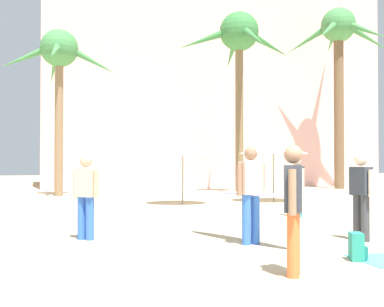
{
  "coord_description": "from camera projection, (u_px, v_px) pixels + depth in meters",
  "views": [
    {
      "loc": [
        -3.26,
        -4.93,
        1.46
      ],
      "look_at": [
        0.41,
        7.16,
        1.71
      ],
      "focal_mm": 47.27,
      "sensor_mm": 36.0,
      "label": 1
    }
  ],
  "objects": [
    {
      "name": "palm_tree_far_left",
      "position": [
        59.0,
        60.0,
        22.84
      ],
      "size": [
        5.3,
        5.28,
        7.55
      ],
      "color": "#896B4C",
      "rests_on": "ground"
    },
    {
      "name": "hotel_pink",
      "position": [
        205.0,
        84.0,
        34.91
      ],
      "size": [
        21.82,
        8.39,
        13.96
      ],
      "primitive_type": "cube",
      "color": "beige",
      "rests_on": "ground"
    },
    {
      "name": "ground",
      "position": [
        343.0,
        294.0,
        5.64
      ],
      "size": [
        120.0,
        120.0,
        0.0
      ],
      "primitive_type": "plane",
      "color": "#C6B28C"
    },
    {
      "name": "person_mid_left",
      "position": [
        361.0,
        193.0,
        9.55
      ],
      "size": [
        0.28,
        0.61,
        1.66
      ],
      "rotation": [
        0.0,
        0.0,
        0.16
      ],
      "color": "#3D3D42",
      "rests_on": "ground"
    },
    {
      "name": "person_mid_center",
      "position": [
        297.0,
        184.0,
        13.83
      ],
      "size": [
        0.28,
        0.61,
        1.65
      ],
      "rotation": [
        0.0,
        0.0,
        0.17
      ],
      "color": "teal",
      "rests_on": "ground"
    },
    {
      "name": "palm_tree_right",
      "position": [
        239.0,
        43.0,
        25.55
      ],
      "size": [
        6.37,
        6.14,
        9.15
      ],
      "color": "brown",
      "rests_on": "ground"
    },
    {
      "name": "person_mid_right",
      "position": [
        248.0,
        192.0,
        9.25
      ],
      "size": [
        1.3,
        2.9,
        1.76
      ],
      "rotation": [
        0.0,
        0.0,
        1.79
      ],
      "color": "blue",
      "rests_on": "ground"
    },
    {
      "name": "palm_tree_center",
      "position": [
        339.0,
        45.0,
        29.55
      ],
      "size": [
        5.78,
        6.23,
        10.59
      ],
      "color": "brown",
      "rests_on": "ground"
    },
    {
      "name": "cafe_umbrella_3",
      "position": [
        183.0,
        150.0,
        18.23
      ],
      "size": [
        2.28,
        2.28,
        2.14
      ],
      "color": "gray",
      "rests_on": "ground"
    },
    {
      "name": "backpack",
      "position": [
        357.0,
        247.0,
        7.6
      ],
      "size": [
        0.32,
        0.35,
        0.42
      ],
      "rotation": [
        0.0,
        0.0,
        5.89
      ],
      "color": "#238573",
      "rests_on": "ground"
    },
    {
      "name": "cafe_umbrella_1",
      "position": [
        273.0,
        148.0,
        19.52
      ],
      "size": [
        2.65,
        2.65,
        2.28
      ],
      "color": "gray",
      "rests_on": "ground"
    },
    {
      "name": "person_far_left",
      "position": [
        86.0,
        193.0,
        9.69
      ],
      "size": [
        0.5,
        0.49,
        1.63
      ],
      "rotation": [
        0.0,
        0.0,
        0.79
      ],
      "color": "blue",
      "rests_on": "ground"
    },
    {
      "name": "person_near_right",
      "position": [
        293.0,
        204.0,
        6.57
      ],
      "size": [
        0.39,
        0.57,
        1.7
      ],
      "rotation": [
        0.0,
        0.0,
        2.6
      ],
      "color": "orange",
      "rests_on": "ground"
    }
  ]
}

